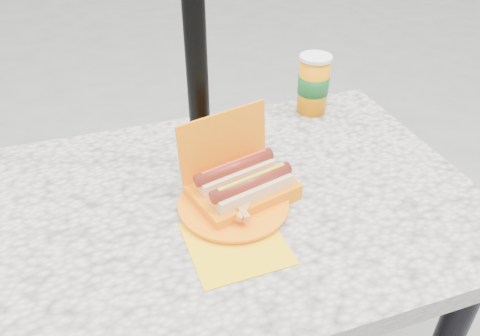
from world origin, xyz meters
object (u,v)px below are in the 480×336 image
object	(u,v)px
hotdog_box	(241,184)
soda_cup	(313,84)
fries_plate	(233,206)
umbrella_pole	(195,28)

from	to	relation	value
hotdog_box	soda_cup	bearing A→B (deg)	29.71
hotdog_box	fries_plate	world-z (taller)	hotdog_box
fries_plate	umbrella_pole	bearing A→B (deg)	94.78
umbrella_pole	soda_cup	size ratio (longest dim) A/B	12.56
umbrella_pole	hotdog_box	world-z (taller)	umbrella_pole
hotdog_box	soda_cup	distance (m)	0.47
fries_plate	soda_cup	world-z (taller)	soda_cup
umbrella_pole	hotdog_box	size ratio (longest dim) A/B	8.41
umbrella_pole	soda_cup	distance (m)	0.49
hotdog_box	fries_plate	distance (m)	0.06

